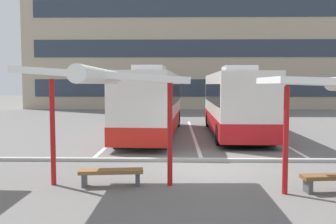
{
  "coord_description": "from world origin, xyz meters",
  "views": [
    {
      "loc": [
        -0.94,
        -12.4,
        2.76
      ],
      "look_at": [
        -1.27,
        2.89,
        1.63
      ],
      "focal_mm": 40.22,
      "sensor_mm": 36.0,
      "label": 1
    }
  ],
  "objects_px": {
    "coach_bus_0": "(153,104)",
    "coach_bus_1": "(235,104)",
    "waiting_shelter_1": "(109,79)",
    "bench_2": "(111,174)"
  },
  "relations": [
    {
      "from": "coach_bus_0",
      "to": "coach_bus_1",
      "type": "bearing_deg",
      "value": 5.46
    },
    {
      "from": "coach_bus_0",
      "to": "waiting_shelter_1",
      "type": "bearing_deg",
      "value": -92.78
    },
    {
      "from": "coach_bus_1",
      "to": "waiting_shelter_1",
      "type": "height_order",
      "value": "coach_bus_1"
    },
    {
      "from": "waiting_shelter_1",
      "to": "bench_2",
      "type": "xyz_separation_m",
      "value": [
        -0.0,
        0.21,
        -2.57
      ]
    },
    {
      "from": "coach_bus_0",
      "to": "coach_bus_1",
      "type": "relative_size",
      "value": 1.07
    },
    {
      "from": "waiting_shelter_1",
      "to": "bench_2",
      "type": "height_order",
      "value": "waiting_shelter_1"
    },
    {
      "from": "coach_bus_0",
      "to": "bench_2",
      "type": "relative_size",
      "value": 6.56
    },
    {
      "from": "coach_bus_0",
      "to": "waiting_shelter_1",
      "type": "xyz_separation_m",
      "value": [
        -0.51,
        -10.44,
        1.2
      ]
    },
    {
      "from": "coach_bus_1",
      "to": "waiting_shelter_1",
      "type": "bearing_deg",
      "value": -114.69
    },
    {
      "from": "coach_bus_1",
      "to": "coach_bus_0",
      "type": "bearing_deg",
      "value": -174.54
    }
  ]
}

